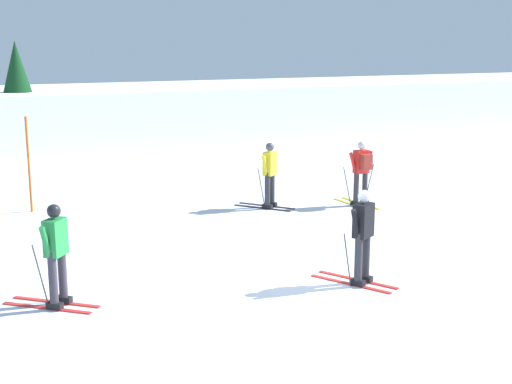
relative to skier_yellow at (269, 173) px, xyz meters
name	(u,v)px	position (x,y,z in m)	size (l,w,h in m)	color
ground_plane	(304,283)	(-2.12, -5.43, -0.92)	(120.00, 120.00, 0.00)	white
far_snow_ridge	(65,115)	(-2.12, 15.15, 0.21)	(80.00, 7.66, 2.26)	white
skier_yellow	(269,173)	(0.00, 0.00, 0.00)	(1.26, 1.50, 1.71)	black
skier_red	(362,170)	(2.28, -0.83, 0.04)	(1.00, 1.62, 1.71)	gold
skier_black	(362,234)	(-1.25, -5.94, 0.00)	(1.05, 1.59, 1.71)	red
skier_green	(56,252)	(-6.28, -4.66, 0.00)	(1.43, 1.36, 1.71)	red
trail_marker_pole	(29,165)	(-5.60, 2.32, 0.29)	(0.06, 0.06, 2.42)	#C65614
conifer_far_left	(17,84)	(-4.18, 13.80, 1.66)	(1.86, 1.86, 4.29)	#513823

